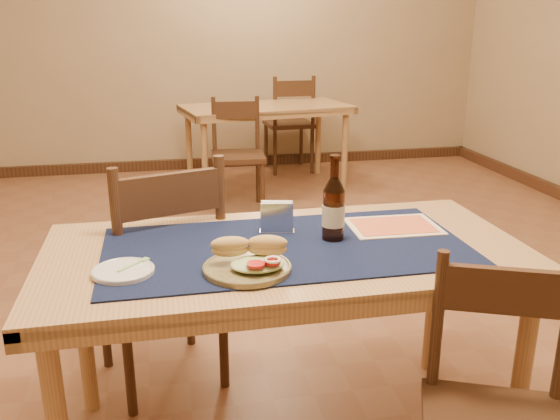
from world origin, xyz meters
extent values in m
cube|color=brown|center=(0.00, 0.00, -0.01)|extent=(6.00, 7.00, 0.02)
cube|color=tan|center=(0.00, 3.51, 1.40)|extent=(6.00, 0.02, 2.80)
cylinder|color=#AE8152|center=(0.72, -1.12, 0.35)|extent=(0.06, 0.06, 0.71)
cylinder|color=#AE8152|center=(-0.72, -0.48, 0.35)|extent=(0.06, 0.06, 0.71)
cylinder|color=#AE8152|center=(0.72, -0.48, 0.35)|extent=(0.06, 0.06, 0.71)
cube|color=#AE8152|center=(0.00, -0.80, 0.73)|extent=(1.60, 0.80, 0.04)
cube|color=#0F1A38|center=(0.00, -0.80, 0.75)|extent=(1.20, 0.60, 0.01)
cube|color=#412517|center=(0.00, 3.47, 0.05)|extent=(6.00, 0.06, 0.10)
cylinder|color=#AE8152|center=(-0.03, 2.23, 0.35)|extent=(0.05, 0.05, 0.71)
cylinder|color=#AE8152|center=(1.25, 2.45, 0.35)|extent=(0.05, 0.05, 0.71)
cylinder|color=#AE8152|center=(-0.13, 2.79, 0.35)|extent=(0.05, 0.05, 0.71)
cylinder|color=#AE8152|center=(1.15, 3.01, 0.35)|extent=(0.05, 0.05, 0.71)
cube|color=#AE8152|center=(0.56, 2.62, 0.73)|extent=(1.56, 0.97, 0.04)
cylinder|color=#412517|center=(-0.30, -0.06, 0.25)|extent=(0.04, 0.04, 0.49)
cylinder|color=#412517|center=(-0.68, -0.18, 0.25)|extent=(0.04, 0.04, 0.49)
cylinder|color=#412517|center=(-0.18, -0.44, 0.25)|extent=(0.04, 0.04, 0.49)
cylinder|color=#412517|center=(-0.56, -0.56, 0.25)|extent=(0.04, 0.04, 0.49)
cube|color=#412517|center=(-0.43, -0.31, 0.49)|extent=(0.58, 0.58, 0.04)
cube|color=#412517|center=(-0.37, -0.51, 0.87)|extent=(0.39, 0.15, 0.15)
cylinder|color=#412517|center=(-0.18, -0.45, 0.74)|extent=(0.04, 0.04, 0.50)
cylinder|color=#412517|center=(-0.56, -0.57, 0.74)|extent=(0.04, 0.04, 0.50)
cube|color=#412517|center=(0.51, -1.27, 0.76)|extent=(0.33, 0.16, 0.13)
cylinder|color=#412517|center=(0.36, -1.21, 0.65)|extent=(0.03, 0.03, 0.44)
cylinder|color=#412517|center=(0.03, 1.82, 0.22)|extent=(0.04, 0.04, 0.44)
cylinder|color=#412517|center=(0.38, 1.79, 0.22)|extent=(0.04, 0.04, 0.44)
cylinder|color=#412517|center=(0.05, 2.17, 0.22)|extent=(0.04, 0.04, 0.44)
cylinder|color=#412517|center=(0.40, 2.14, 0.22)|extent=(0.04, 0.04, 0.44)
cube|color=#412517|center=(0.21, 1.98, 0.44)|extent=(0.44, 0.44, 0.04)
cube|color=#412517|center=(0.23, 2.17, 0.78)|extent=(0.35, 0.05, 0.14)
cylinder|color=#412517|center=(0.05, 2.18, 0.66)|extent=(0.04, 0.04, 0.45)
cylinder|color=#412517|center=(0.40, 2.15, 0.66)|extent=(0.04, 0.04, 0.45)
cylinder|color=#412517|center=(1.08, 3.41, 0.24)|extent=(0.04, 0.04, 0.48)
cylinder|color=#412517|center=(0.70, 3.39, 0.24)|extent=(0.04, 0.04, 0.48)
cylinder|color=#412517|center=(1.10, 3.02, 0.24)|extent=(0.04, 0.04, 0.48)
cylinder|color=#412517|center=(0.72, 3.01, 0.24)|extent=(0.04, 0.04, 0.48)
cube|color=#412517|center=(0.90, 3.21, 0.48)|extent=(0.47, 0.47, 0.04)
cube|color=#412517|center=(0.91, 3.00, 0.85)|extent=(0.38, 0.05, 0.15)
cylinder|color=#412517|center=(1.10, 3.01, 0.72)|extent=(0.04, 0.04, 0.49)
cylinder|color=#412517|center=(0.72, 2.99, 0.72)|extent=(0.04, 0.04, 0.49)
cylinder|color=olive|center=(-0.16, -0.98, 0.76)|extent=(0.27, 0.27, 0.02)
torus|color=olive|center=(-0.16, -0.98, 0.77)|extent=(0.27, 0.27, 0.01)
ellipsoid|color=beige|center=(-0.13, -1.00, 0.79)|extent=(0.16, 0.13, 0.03)
ellipsoid|color=tan|center=(-0.20, -0.95, 0.82)|extent=(0.12, 0.06, 0.06)
ellipsoid|color=tan|center=(-0.09, -0.96, 0.82)|extent=(0.13, 0.08, 0.07)
cylinder|color=#B41A18|center=(-0.14, -1.05, 0.80)|extent=(0.05, 0.05, 0.01)
cylinder|color=#B41A18|center=(-0.09, -1.04, 0.80)|extent=(0.05, 0.05, 0.01)
torus|color=white|center=(-0.09, -1.04, 0.81)|extent=(0.05, 0.05, 0.01)
cylinder|color=silver|center=(-0.52, -0.92, 0.76)|extent=(0.18, 0.18, 0.01)
torus|color=silver|center=(-0.52, -0.92, 0.77)|extent=(0.18, 0.18, 0.01)
cube|color=#81BC67|center=(-0.50, -0.91, 0.77)|extent=(0.07, 0.08, 0.00)
cube|color=#81BC67|center=(-0.46, -0.86, 0.77)|extent=(0.03, 0.04, 0.00)
cylinder|color=#431C0C|center=(0.17, -0.77, 0.84)|extent=(0.08, 0.08, 0.17)
cone|color=#431C0C|center=(0.17, -0.77, 0.95)|extent=(0.08, 0.08, 0.05)
cylinder|color=#431C0C|center=(0.17, -0.77, 1.01)|extent=(0.03, 0.03, 0.07)
cylinder|color=#431C0C|center=(0.17, -0.77, 1.04)|extent=(0.04, 0.04, 0.01)
cylinder|color=beige|center=(0.17, -0.77, 0.84)|extent=(0.08, 0.08, 0.07)
cube|color=silver|center=(0.00, -0.66, 0.76)|extent=(0.13, 0.07, 0.00)
cube|color=silver|center=(-0.01, -0.67, 0.81)|extent=(0.11, 0.03, 0.11)
cube|color=silver|center=(0.00, -0.64, 0.81)|extent=(0.11, 0.03, 0.11)
cube|color=white|center=(0.00, -0.66, 0.81)|extent=(0.11, 0.05, 0.10)
cube|color=#449CD9|center=(-0.01, -0.67, 0.82)|extent=(0.08, 0.02, 0.04)
cube|color=beige|center=(0.42, -0.69, 0.76)|extent=(0.33, 0.25, 0.00)
cube|color=#D96138|center=(0.42, -0.69, 0.76)|extent=(0.29, 0.20, 0.00)
camera|label=1|loc=(-0.39, -2.60, 1.47)|focal=38.00mm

